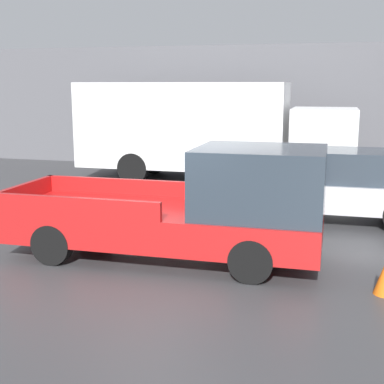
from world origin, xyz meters
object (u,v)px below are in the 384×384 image
(delivery_truck, at_px, (205,128))
(newspaper_box, at_px, (269,155))
(pickup_truck, at_px, (197,208))
(car, at_px, (335,185))

(delivery_truck, height_order, newspaper_box, delivery_truck)
(pickup_truck, height_order, car, pickup_truck)
(delivery_truck, bearing_deg, newspaper_box, 58.19)
(pickup_truck, distance_m, car, 4.34)
(delivery_truck, relative_size, newspaper_box, 7.94)
(pickup_truck, relative_size, car, 1.23)
(pickup_truck, height_order, delivery_truck, delivery_truck)
(delivery_truck, distance_m, newspaper_box, 3.53)
(car, height_order, newspaper_box, car)
(pickup_truck, relative_size, newspaper_box, 5.12)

